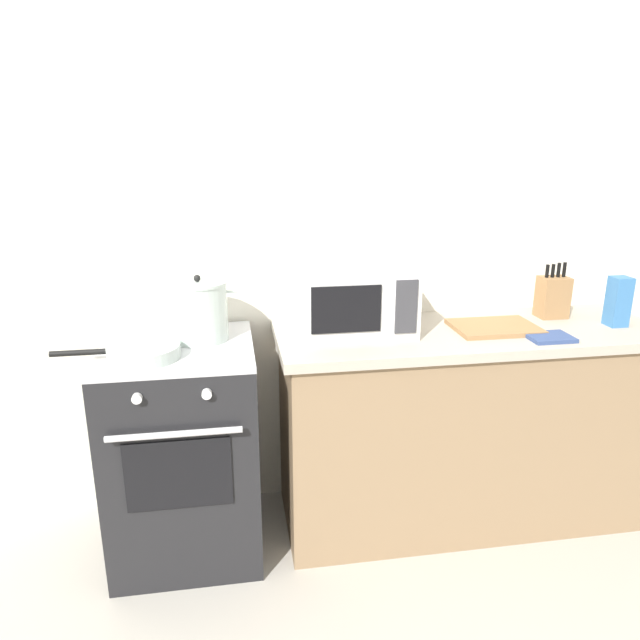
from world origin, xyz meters
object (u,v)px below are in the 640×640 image
frying_pan (142,352)px  knife_block (553,296)px  stock_pot (199,311)px  microwave (351,297)px  cutting_board (494,327)px  oven_mitt (549,337)px  pasta_box (618,302)px  stove (185,448)px

frying_pan → knife_block: knife_block is taller
stock_pot → microwave: microwave is taller
stock_pot → cutting_board: size_ratio=0.89×
oven_mitt → stock_pot: bearing=170.8°
cutting_board → oven_mitt: size_ratio=2.00×
stock_pot → oven_mitt: 1.45m
stock_pot → pasta_box: (1.81, -0.10, -0.01)m
pasta_box → frying_pan: bearing=-177.4°
stock_pot → oven_mitt: stock_pot is taller
frying_pan → knife_block: 1.83m
knife_block → microwave: bearing=-176.3°
stove → oven_mitt: oven_mitt is taller
oven_mitt → knife_block: bearing=59.1°
oven_mitt → stove: bearing=174.0°
stock_pot → cutting_board: 1.27m
stock_pot → frying_pan: (-0.21, -0.19, -0.10)m
microwave → frying_pan: bearing=-166.6°
stove → stock_pot: stock_pot is taller
cutting_board → pasta_box: (0.56, -0.03, 0.10)m
frying_pan → stock_pot: bearing=43.0°
pasta_box → oven_mitt: size_ratio=1.22×
cutting_board → stove: bearing=-180.0°
frying_pan → oven_mitt: frying_pan is taller
stock_pot → oven_mitt: bearing=-9.2°
microwave → oven_mitt: bearing=-16.8°
microwave → stock_pot: bearing=-179.3°
knife_block → stock_pot: bearing=-177.5°
microwave → cutting_board: size_ratio=1.39×
frying_pan → pasta_box: 2.03m
cutting_board → pasta_box: pasta_box is taller
stove → cutting_board: 1.43m
frying_pan → cutting_board: bearing=4.8°
stove → stock_pot: size_ratio=2.87×
stock_pot → pasta_box: 1.82m
stove → knife_block: bearing=4.8°
microwave → pasta_box: bearing=-5.2°
cutting_board → microwave: bearing=172.8°
pasta_box → oven_mitt: (-0.39, -0.13, -0.10)m
knife_block → oven_mitt: bearing=-120.9°
microwave → knife_block: size_ratio=1.95×
microwave → pasta_box: 1.18m
cutting_board → knife_block: size_ratio=1.40×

